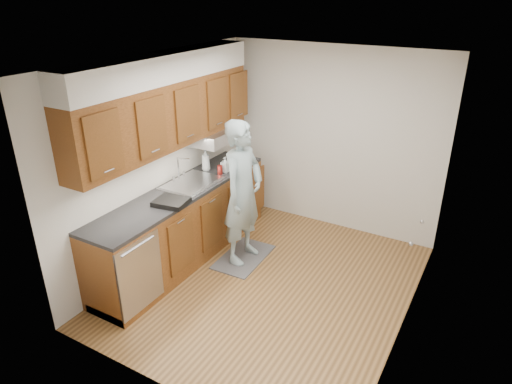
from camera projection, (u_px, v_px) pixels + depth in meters
floor at (269, 284)px, 5.28m from camera, size 3.50×3.50×0.00m
ceiling at (273, 62)px, 4.25m from camera, size 3.50×3.50×0.00m
wall_left at (160, 160)px, 5.44m from camera, size 0.02×3.50×2.50m
wall_right at (418, 218)px, 4.09m from camera, size 0.02×3.50×2.50m
wall_back at (332, 140)px, 6.15m from camera, size 3.00×0.02×2.50m
counter at (184, 222)px, 5.62m from camera, size 0.64×2.80×1.30m
upper_cabinets at (169, 103)px, 5.11m from camera, size 0.47×2.80×1.21m
closet_door at (420, 226)px, 4.42m from camera, size 0.02×1.22×2.05m
floor_mat at (244, 257)px, 5.79m from camera, size 0.53×0.86×0.02m
person at (243, 184)px, 5.37m from camera, size 0.49×0.72×2.01m
soap_bottle_a at (206, 160)px, 5.93m from camera, size 0.15×0.15×0.29m
soap_bottle_b at (225, 164)px, 5.90m from camera, size 0.09×0.09×0.20m
soap_bottle_c at (232, 158)px, 6.17m from camera, size 0.20×0.20×0.18m
soda_can at (220, 170)px, 5.84m from camera, size 0.07×0.07×0.12m
steel_can at (224, 164)px, 6.04m from camera, size 0.06×0.06×0.10m
dish_rack at (171, 202)px, 5.05m from camera, size 0.40×0.36×0.06m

